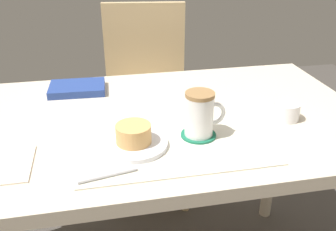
{
  "coord_description": "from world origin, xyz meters",
  "views": [
    {
      "loc": [
        -0.1,
        -0.95,
        1.21
      ],
      "look_at": [
        0.07,
        -0.1,
        0.77
      ],
      "focal_mm": 40.0,
      "sensor_mm": 36.0,
      "label": 1
    }
  ],
  "objects_px": {
    "dining_table": "(137,142)",
    "coffee_mug": "(200,114)",
    "pastry": "(134,134)",
    "small_book": "(77,88)",
    "pastry_plate": "(134,144)",
    "sugar_bowl": "(287,111)",
    "wooden_chair": "(146,95)"
  },
  "relations": [
    {
      "from": "dining_table",
      "to": "coffee_mug",
      "type": "height_order",
      "value": "coffee_mug"
    },
    {
      "from": "pastry",
      "to": "small_book",
      "type": "relative_size",
      "value": 0.48
    },
    {
      "from": "pastry_plate",
      "to": "sugar_bowl",
      "type": "bearing_deg",
      "value": 8.81
    },
    {
      "from": "small_book",
      "to": "wooden_chair",
      "type": "bearing_deg",
      "value": 60.1
    },
    {
      "from": "dining_table",
      "to": "wooden_chair",
      "type": "xyz_separation_m",
      "value": [
        0.12,
        0.69,
        -0.15
      ]
    },
    {
      "from": "pastry_plate",
      "to": "pastry",
      "type": "xyz_separation_m",
      "value": [
        0.0,
        0.0,
        0.03
      ]
    },
    {
      "from": "pastry",
      "to": "sugar_bowl",
      "type": "relative_size",
      "value": 1.24
    },
    {
      "from": "dining_table",
      "to": "small_book",
      "type": "relative_size",
      "value": 7.5
    },
    {
      "from": "wooden_chair",
      "to": "sugar_bowl",
      "type": "distance_m",
      "value": 0.87
    },
    {
      "from": "small_book",
      "to": "coffee_mug",
      "type": "bearing_deg",
      "value": -47.16
    },
    {
      "from": "dining_table",
      "to": "sugar_bowl",
      "type": "height_order",
      "value": "sugar_bowl"
    },
    {
      "from": "wooden_chair",
      "to": "pastry_plate",
      "type": "distance_m",
      "value": 0.89
    },
    {
      "from": "small_book",
      "to": "sugar_bowl",
      "type": "bearing_deg",
      "value": -26.3
    },
    {
      "from": "pastry_plate",
      "to": "pastry",
      "type": "distance_m",
      "value": 0.03
    },
    {
      "from": "sugar_bowl",
      "to": "pastry",
      "type": "bearing_deg",
      "value": -171.19
    },
    {
      "from": "pastry",
      "to": "small_book",
      "type": "xyz_separation_m",
      "value": [
        -0.14,
        0.39,
        -0.03
      ]
    },
    {
      "from": "pastry",
      "to": "small_book",
      "type": "height_order",
      "value": "pastry"
    },
    {
      "from": "small_book",
      "to": "pastry_plate",
      "type": "bearing_deg",
      "value": -67.35
    },
    {
      "from": "dining_table",
      "to": "sugar_bowl",
      "type": "relative_size",
      "value": 19.29
    },
    {
      "from": "wooden_chair",
      "to": "small_book",
      "type": "bearing_deg",
      "value": 65.7
    },
    {
      "from": "pastry_plate",
      "to": "coffee_mug",
      "type": "height_order",
      "value": "coffee_mug"
    },
    {
      "from": "pastry",
      "to": "small_book",
      "type": "bearing_deg",
      "value": 110.04
    },
    {
      "from": "sugar_bowl",
      "to": "small_book",
      "type": "xyz_separation_m",
      "value": [
        -0.58,
        0.32,
        -0.01
      ]
    },
    {
      "from": "dining_table",
      "to": "pastry",
      "type": "bearing_deg",
      "value": -98.59
    },
    {
      "from": "wooden_chair",
      "to": "small_book",
      "type": "height_order",
      "value": "wooden_chair"
    },
    {
      "from": "dining_table",
      "to": "pastry",
      "type": "height_order",
      "value": "pastry"
    },
    {
      "from": "dining_table",
      "to": "small_book",
      "type": "distance_m",
      "value": 0.3
    },
    {
      "from": "sugar_bowl",
      "to": "dining_table",
      "type": "bearing_deg",
      "value": 168.3
    },
    {
      "from": "coffee_mug",
      "to": "sugar_bowl",
      "type": "relative_size",
      "value": 1.67
    },
    {
      "from": "pastry",
      "to": "wooden_chair",
      "type": "bearing_deg",
      "value": 80.22
    },
    {
      "from": "pastry_plate",
      "to": "small_book",
      "type": "xyz_separation_m",
      "value": [
        -0.14,
        0.39,
        0.0
      ]
    },
    {
      "from": "pastry_plate",
      "to": "sugar_bowl",
      "type": "height_order",
      "value": "sugar_bowl"
    }
  ]
}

